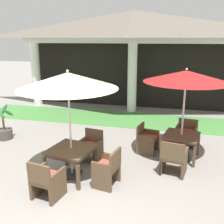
{
  "coord_description": "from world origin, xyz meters",
  "views": [
    {
      "loc": [
        1.94,
        -4.09,
        3.34
      ],
      "look_at": [
        0.11,
        3.39,
        1.14
      ],
      "focal_mm": 41.81,
      "sensor_mm": 36.0,
      "label": 1
    }
  ],
  "objects_px": {
    "patio_chair_near_foreground_east": "(108,168)",
    "patio_table_near_foreground": "(71,152)",
    "patio_table_mid_left": "(181,138)",
    "patio_umbrella_near_foreground": "(68,81)",
    "patio_chair_mid_left_west": "(147,139)",
    "patio_chair_near_foreground_north": "(91,147)",
    "patio_umbrella_mid_left": "(186,78)",
    "potted_palm_left_edge": "(4,130)",
    "patio_chair_mid_left_north": "(187,133)",
    "patio_chair_near_foreground_south": "(47,180)",
    "patio_chair_mid_left_south": "(174,158)"
  },
  "relations": [
    {
      "from": "patio_table_near_foreground",
      "to": "patio_umbrella_near_foreground",
      "type": "bearing_deg",
      "value": -75.96
    },
    {
      "from": "patio_chair_near_foreground_north",
      "to": "patio_umbrella_mid_left",
      "type": "distance_m",
      "value": 3.2
    },
    {
      "from": "patio_chair_near_foreground_east",
      "to": "patio_chair_mid_left_west",
      "type": "relative_size",
      "value": 1.07
    },
    {
      "from": "potted_palm_left_edge",
      "to": "patio_umbrella_near_foreground",
      "type": "bearing_deg",
      "value": -29.43
    },
    {
      "from": "patio_table_near_foreground",
      "to": "patio_umbrella_mid_left",
      "type": "xyz_separation_m",
      "value": [
        2.62,
        1.72,
        1.66
      ]
    },
    {
      "from": "patio_umbrella_near_foreground",
      "to": "patio_chair_near_foreground_north",
      "type": "xyz_separation_m",
      "value": [
        0.17,
        0.97,
        -2.0
      ]
    },
    {
      "from": "patio_umbrella_mid_left",
      "to": "patio_chair_mid_left_west",
      "type": "height_order",
      "value": "patio_umbrella_mid_left"
    },
    {
      "from": "patio_chair_near_foreground_east",
      "to": "patio_chair_mid_left_south",
      "type": "height_order",
      "value": "patio_chair_mid_left_south"
    },
    {
      "from": "patio_chair_mid_left_north",
      "to": "potted_palm_left_edge",
      "type": "xyz_separation_m",
      "value": [
        -6.0,
        -0.91,
        -0.1
      ]
    },
    {
      "from": "patio_chair_near_foreground_north",
      "to": "potted_palm_left_edge",
      "type": "height_order",
      "value": "potted_palm_left_edge"
    },
    {
      "from": "patio_umbrella_near_foreground",
      "to": "patio_chair_mid_left_west",
      "type": "relative_size",
      "value": 3.17
    },
    {
      "from": "patio_chair_near_foreground_south",
      "to": "potted_palm_left_edge",
      "type": "relative_size",
      "value": 0.73
    },
    {
      "from": "patio_table_mid_left",
      "to": "patio_chair_mid_left_north",
      "type": "xyz_separation_m",
      "value": [
        0.18,
        0.99,
        -0.2
      ]
    },
    {
      "from": "patio_chair_near_foreground_south",
      "to": "patio_umbrella_near_foreground",
      "type": "bearing_deg",
      "value": 90.0
    },
    {
      "from": "patio_table_mid_left",
      "to": "potted_palm_left_edge",
      "type": "relative_size",
      "value": 0.89
    },
    {
      "from": "potted_palm_left_edge",
      "to": "patio_chair_mid_left_north",
      "type": "bearing_deg",
      "value": 8.6
    },
    {
      "from": "patio_chair_near_foreground_south",
      "to": "patio_chair_mid_left_north",
      "type": "height_order",
      "value": "patio_chair_near_foreground_south"
    },
    {
      "from": "patio_chair_mid_left_south",
      "to": "potted_palm_left_edge",
      "type": "xyz_separation_m",
      "value": [
        -5.63,
        1.07,
        -0.11
      ]
    },
    {
      "from": "patio_table_near_foreground",
      "to": "patio_table_mid_left",
      "type": "distance_m",
      "value": 3.14
    },
    {
      "from": "patio_table_near_foreground",
      "to": "patio_umbrella_near_foreground",
      "type": "height_order",
      "value": "patio_umbrella_near_foreground"
    },
    {
      "from": "patio_umbrella_near_foreground",
      "to": "patio_umbrella_mid_left",
      "type": "xyz_separation_m",
      "value": [
        2.62,
        1.72,
        -0.07
      ]
    },
    {
      "from": "patio_chair_near_foreground_south",
      "to": "patio_chair_near_foreground_east",
      "type": "bearing_deg",
      "value": 45.08
    },
    {
      "from": "patio_table_mid_left",
      "to": "patio_chair_mid_left_west",
      "type": "bearing_deg",
      "value": 169.41
    },
    {
      "from": "patio_table_mid_left",
      "to": "patio_chair_mid_left_west",
      "type": "xyz_separation_m",
      "value": [
        -0.99,
        0.19,
        -0.22
      ]
    },
    {
      "from": "patio_chair_near_foreground_east",
      "to": "patio_chair_mid_left_west",
      "type": "xyz_separation_m",
      "value": [
        0.66,
        2.08,
        -0.03
      ]
    },
    {
      "from": "patio_chair_mid_left_north",
      "to": "patio_chair_mid_left_south",
      "type": "bearing_deg",
      "value": 90.0
    },
    {
      "from": "patio_chair_mid_left_west",
      "to": "patio_chair_mid_left_south",
      "type": "bearing_deg",
      "value": 44.94
    },
    {
      "from": "patio_table_near_foreground",
      "to": "patio_chair_near_foreground_north",
      "type": "bearing_deg",
      "value": 79.8
    },
    {
      "from": "patio_chair_near_foreground_north",
      "to": "potted_palm_left_edge",
      "type": "xyz_separation_m",
      "value": [
        -3.37,
        0.83,
        -0.08
      ]
    },
    {
      "from": "patio_chair_near_foreground_east",
      "to": "patio_chair_mid_left_west",
      "type": "height_order",
      "value": "patio_chair_near_foreground_east"
    },
    {
      "from": "patio_chair_near_foreground_east",
      "to": "patio_table_mid_left",
      "type": "bearing_deg",
      "value": -30.93
    },
    {
      "from": "patio_table_near_foreground",
      "to": "patio_table_mid_left",
      "type": "height_order",
      "value": "patio_table_near_foreground"
    },
    {
      "from": "patio_table_mid_left",
      "to": "patio_chair_mid_left_west",
      "type": "height_order",
      "value": "patio_chair_mid_left_west"
    },
    {
      "from": "patio_chair_near_foreground_south",
      "to": "patio_chair_mid_left_north",
      "type": "xyz_separation_m",
      "value": [
        2.98,
        3.68,
        0.0
      ]
    },
    {
      "from": "patio_chair_mid_left_north",
      "to": "potted_palm_left_edge",
      "type": "bearing_deg",
      "value": 19.19
    },
    {
      "from": "patio_chair_near_foreground_east",
      "to": "patio_table_mid_left",
      "type": "xyz_separation_m",
      "value": [
        1.66,
        1.9,
        0.19
      ]
    },
    {
      "from": "patio_chair_near_foreground_east",
      "to": "patio_chair_near_foreground_south",
      "type": "distance_m",
      "value": 1.39
    },
    {
      "from": "patio_chair_near_foreground_north",
      "to": "patio_table_mid_left",
      "type": "bearing_deg",
      "value": -152.64
    },
    {
      "from": "patio_chair_near_foreground_north",
      "to": "patio_table_mid_left",
      "type": "height_order",
      "value": "patio_chair_near_foreground_north"
    },
    {
      "from": "patio_chair_mid_left_north",
      "to": "patio_chair_near_foreground_east",
      "type": "bearing_deg",
      "value": 68.04
    },
    {
      "from": "patio_umbrella_near_foreground",
      "to": "patio_chair_mid_left_west",
      "type": "distance_m",
      "value": 3.21
    },
    {
      "from": "patio_chair_near_foreground_east",
      "to": "patio_chair_near_foreground_north",
      "type": "height_order",
      "value": "patio_chair_near_foreground_east"
    },
    {
      "from": "patio_chair_mid_left_south",
      "to": "potted_palm_left_edge",
      "type": "distance_m",
      "value": 5.73
    },
    {
      "from": "patio_umbrella_mid_left",
      "to": "potted_palm_left_edge",
      "type": "height_order",
      "value": "patio_umbrella_mid_left"
    },
    {
      "from": "patio_umbrella_near_foreground",
      "to": "patio_chair_mid_left_west",
      "type": "bearing_deg",
      "value": 49.49
    },
    {
      "from": "patio_chair_near_foreground_east",
      "to": "patio_table_near_foreground",
      "type": "bearing_deg",
      "value": 90.0
    },
    {
      "from": "patio_chair_near_foreground_east",
      "to": "patio_chair_mid_left_south",
      "type": "xyz_separation_m",
      "value": [
        1.47,
        0.9,
        0.0
      ]
    },
    {
      "from": "patio_table_near_foreground",
      "to": "patio_chair_near_foreground_east",
      "type": "bearing_deg",
      "value": -10.2
    },
    {
      "from": "patio_chair_near_foreground_south",
      "to": "patio_chair_mid_left_south",
      "type": "bearing_deg",
      "value": 43.24
    },
    {
      "from": "patio_table_near_foreground",
      "to": "patio_umbrella_mid_left",
      "type": "height_order",
      "value": "patio_umbrella_mid_left"
    }
  ]
}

